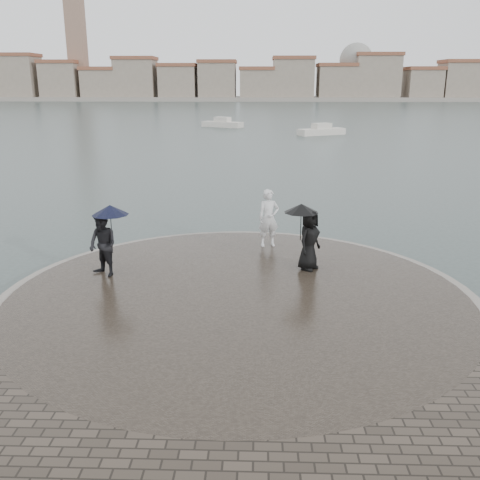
{
  "coord_description": "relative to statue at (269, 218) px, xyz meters",
  "views": [
    {
      "loc": [
        0.47,
        -9.45,
        5.68
      ],
      "look_at": [
        0.0,
        4.8,
        1.45
      ],
      "focal_mm": 40.0,
      "sensor_mm": 36.0,
      "label": 1
    }
  ],
  "objects": [
    {
      "name": "ground",
      "position": [
        -0.86,
        -7.82,
        -1.32
      ],
      "size": [
        400.0,
        400.0,
        0.0
      ],
      "primitive_type": "plane",
      "color": "#2B3835",
      "rests_on": "ground"
    },
    {
      "name": "quay_tip",
      "position": [
        -0.86,
        -4.32,
        -1.14
      ],
      "size": [
        11.9,
        11.9,
        0.36
      ],
      "primitive_type": "cylinder",
      "color": "#2D261E",
      "rests_on": "ground"
    },
    {
      "name": "visitor_right",
      "position": [
        1.08,
        -2.27,
        0.14
      ],
      "size": [
        1.24,
        1.12,
        1.95
      ],
      "color": "black",
      "rests_on": "quay_tip"
    },
    {
      "name": "boats",
      "position": [
        9.51,
        44.28,
        -0.95
      ],
      "size": [
        37.54,
        20.69,
        1.5
      ],
      "color": "beige",
      "rests_on": "ground"
    },
    {
      "name": "kerb_ring",
      "position": [
        -0.86,
        -4.32,
        -1.16
      ],
      "size": [
        12.5,
        12.5,
        0.32
      ],
      "primitive_type": "cylinder",
      "color": "gray",
      "rests_on": "ground"
    },
    {
      "name": "visitor_left",
      "position": [
        -4.68,
        -3.0,
        0.16
      ],
      "size": [
        1.32,
        1.15,
        2.04
      ],
      "color": "black",
      "rests_on": "quay_tip"
    },
    {
      "name": "statue",
      "position": [
        0.0,
        0.0,
        0.0
      ],
      "size": [
        0.79,
        0.61,
        1.93
      ],
      "primitive_type": "imported",
      "rotation": [
        0.0,
        0.0,
        0.23
      ],
      "color": "silver",
      "rests_on": "quay_tip"
    },
    {
      "name": "far_skyline",
      "position": [
        -7.15,
        152.89,
        4.29
      ],
      "size": [
        260.0,
        20.0,
        37.0
      ],
      "color": "gray",
      "rests_on": "ground"
    }
  ]
}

